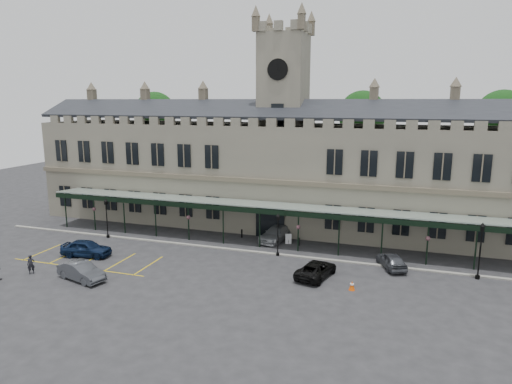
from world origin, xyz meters
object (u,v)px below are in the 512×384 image
(sign_board, at_px, (288,239))
(car_left_a, at_px, (86,248))
(clock_tower, at_px, (283,115))
(person_a, at_px, (31,264))
(car_taxi, at_px, (277,233))
(car_right_a, at_px, (391,261))
(car_left_b, at_px, (81,271))
(car_van, at_px, (316,269))
(lamp_post_left, at_px, (107,215))
(lamp_post_mid, at_px, (278,231))
(station_building, at_px, (282,172))
(traffic_cone, at_px, (352,286))
(lamp_post_right, at_px, (481,246))

(sign_board, relative_size, car_left_a, 0.23)
(clock_tower, height_order, person_a, clock_tower)
(car_taxi, relative_size, car_right_a, 1.27)
(car_left_b, height_order, person_a, person_a)
(car_left_b, bearing_deg, car_van, -54.53)
(lamp_post_left, relative_size, lamp_post_mid, 1.04)
(car_left_a, height_order, car_taxi, car_left_a)
(station_building, xyz_separation_m, sign_board, (2.52, -6.71, -5.94))
(clock_tower, xyz_separation_m, car_taxi, (1.00, -6.00, -12.35))
(traffic_cone, bearing_deg, car_taxi, 130.74)
(lamp_post_left, height_order, lamp_post_right, lamp_post_right)
(clock_tower, bearing_deg, car_taxi, -80.53)
(station_building, xyz_separation_m, person_a, (-16.59, -21.79, -5.64))
(lamp_post_left, xyz_separation_m, car_van, (23.82, -4.09, -1.92))
(clock_tower, xyz_separation_m, sign_board, (2.52, -6.80, -12.58))
(lamp_post_left, distance_m, car_van, 24.24)
(car_right_a, bearing_deg, traffic_cone, 42.02)
(traffic_cone, xyz_separation_m, car_taxi, (-9.22, 10.71, 0.39))
(car_left_b, xyz_separation_m, person_a, (-5.09, -0.18, 0.07))
(car_left_a, xyz_separation_m, person_a, (-1.59, -5.22, 0.02))
(lamp_post_mid, bearing_deg, car_right_a, -0.07)
(lamp_post_mid, relative_size, car_right_a, 1.02)
(clock_tower, bearing_deg, car_right_a, -39.46)
(car_taxi, xyz_separation_m, car_van, (6.00, -8.91, -0.09))
(lamp_post_left, height_order, lamp_post_mid, lamp_post_left)
(station_building, bearing_deg, car_left_a, -132.16)
(traffic_cone, height_order, car_left_a, car_left_a)
(person_a, bearing_deg, car_left_a, 28.39)
(lamp_post_left, distance_m, traffic_cone, 27.76)
(lamp_post_right, relative_size, traffic_cone, 6.43)
(lamp_post_mid, bearing_deg, car_left_b, -141.71)
(lamp_post_right, relative_size, sign_board, 4.55)
(car_left_a, bearing_deg, clock_tower, -50.15)
(clock_tower, xyz_separation_m, car_left_a, (-15.00, -16.65, -12.30))
(traffic_cone, relative_size, car_left_a, 0.16)
(traffic_cone, distance_m, car_van, 3.70)
(station_building, distance_m, car_taxi, 8.28)
(station_building, bearing_deg, lamp_post_mid, -77.02)
(sign_board, bearing_deg, lamp_post_mid, -106.85)
(car_taxi, bearing_deg, lamp_post_mid, -59.35)
(traffic_cone, height_order, car_left_b, car_left_b)
(car_left_a, distance_m, car_taxi, 19.22)
(lamp_post_right, height_order, car_van, lamp_post_right)
(lamp_post_left, relative_size, person_a, 2.62)
(station_building, height_order, lamp_post_mid, station_building)
(lamp_post_right, bearing_deg, sign_board, 166.33)
(station_building, relative_size, sign_board, 55.48)
(car_left_b, height_order, car_van, car_left_b)
(car_left_b, distance_m, person_a, 5.09)
(lamp_post_mid, distance_m, sign_board, 4.36)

